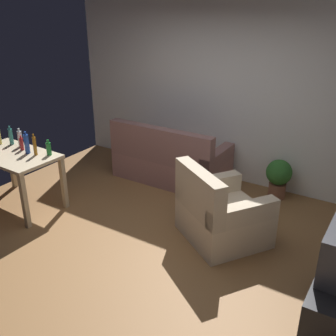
{
  "coord_description": "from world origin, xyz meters",
  "views": [
    {
      "loc": [
        2.4,
        -3.14,
        2.63
      ],
      "look_at": [
        0.1,
        0.5,
        0.75
      ],
      "focal_mm": 41.84,
      "sensor_mm": 36.0,
      "label": 1
    }
  ],
  "objects_px": {
    "bottle_green": "(49,148)",
    "bottle_blue": "(27,144)",
    "bottle_tall": "(11,136)",
    "desk": "(14,161)",
    "couch": "(170,161)",
    "armchair": "(220,214)",
    "bottle_clear": "(20,139)",
    "bottle_red": "(22,144)",
    "bottle_amber": "(35,146)",
    "potted_plant": "(279,176)"
  },
  "relations": [
    {
      "from": "armchair",
      "to": "bottle_red",
      "type": "relative_size",
      "value": 5.97
    },
    {
      "from": "couch",
      "to": "bottle_green",
      "type": "xyz_separation_m",
      "value": [
        -0.85,
        -1.57,
        0.54
      ]
    },
    {
      "from": "desk",
      "to": "armchair",
      "type": "bearing_deg",
      "value": 17.06
    },
    {
      "from": "bottle_tall",
      "to": "bottle_red",
      "type": "distance_m",
      "value": 0.32
    },
    {
      "from": "potted_plant",
      "to": "bottle_amber",
      "type": "xyz_separation_m",
      "value": [
        -2.61,
        -1.97,
        0.56
      ]
    },
    {
      "from": "bottle_green",
      "to": "bottle_red",
      "type": "bearing_deg",
      "value": -171.2
    },
    {
      "from": "bottle_red",
      "to": "bottle_green",
      "type": "bearing_deg",
      "value": 8.8
    },
    {
      "from": "desk",
      "to": "bottle_tall",
      "type": "relative_size",
      "value": 4.69
    },
    {
      "from": "couch",
      "to": "bottle_blue",
      "type": "relative_size",
      "value": 5.79
    },
    {
      "from": "bottle_tall",
      "to": "bottle_amber",
      "type": "bearing_deg",
      "value": -9.19
    },
    {
      "from": "bottle_green",
      "to": "bottle_amber",
      "type": "bearing_deg",
      "value": -147.31
    },
    {
      "from": "bottle_tall",
      "to": "bottle_green",
      "type": "distance_m",
      "value": 0.75
    },
    {
      "from": "potted_plant",
      "to": "bottle_blue",
      "type": "bearing_deg",
      "value": -144.09
    },
    {
      "from": "bottle_red",
      "to": "bottle_tall",
      "type": "bearing_deg",
      "value": 166.74
    },
    {
      "from": "armchair",
      "to": "bottle_amber",
      "type": "distance_m",
      "value": 2.5
    },
    {
      "from": "potted_plant",
      "to": "bottle_clear",
      "type": "bearing_deg",
      "value": -148.43
    },
    {
      "from": "armchair",
      "to": "bottle_tall",
      "type": "xyz_separation_m",
      "value": [
        -2.96,
        -0.49,
        0.55
      ]
    },
    {
      "from": "couch",
      "to": "desk",
      "type": "height_order",
      "value": "couch"
    },
    {
      "from": "bottle_red",
      "to": "bottle_green",
      "type": "distance_m",
      "value": 0.45
    },
    {
      "from": "bottle_tall",
      "to": "bottle_amber",
      "type": "xyz_separation_m",
      "value": [
        0.6,
        -0.1,
        0.01
      ]
    },
    {
      "from": "bottle_red",
      "to": "desk",
      "type": "bearing_deg",
      "value": -90.89
    },
    {
      "from": "couch",
      "to": "bottle_clear",
      "type": "height_order",
      "value": "bottle_clear"
    },
    {
      "from": "couch",
      "to": "bottle_red",
      "type": "distance_m",
      "value": 2.16
    },
    {
      "from": "desk",
      "to": "bottle_blue",
      "type": "distance_m",
      "value": 0.31
    },
    {
      "from": "couch",
      "to": "bottle_blue",
      "type": "height_order",
      "value": "bottle_blue"
    },
    {
      "from": "potted_plant",
      "to": "bottle_clear",
      "type": "distance_m",
      "value": 3.6
    },
    {
      "from": "potted_plant",
      "to": "bottle_amber",
      "type": "bearing_deg",
      "value": -142.9
    },
    {
      "from": "bottle_green",
      "to": "bottle_blue",
      "type": "bearing_deg",
      "value": -159.03
    },
    {
      "from": "potted_plant",
      "to": "bottle_amber",
      "type": "relative_size",
      "value": 2.01
    },
    {
      "from": "couch",
      "to": "bottle_tall",
      "type": "bearing_deg",
      "value": 44.27
    },
    {
      "from": "armchair",
      "to": "bottle_red",
      "type": "bearing_deg",
      "value": 45.74
    },
    {
      "from": "desk",
      "to": "couch",
      "type": "bearing_deg",
      "value": 55.89
    },
    {
      "from": "armchair",
      "to": "bottle_amber",
      "type": "bearing_deg",
      "value": 47.78
    },
    {
      "from": "armchair",
      "to": "bottle_tall",
      "type": "bearing_deg",
      "value": 43.16
    },
    {
      "from": "bottle_clear",
      "to": "bottle_amber",
      "type": "bearing_deg",
      "value": -14.26
    },
    {
      "from": "couch",
      "to": "bottle_amber",
      "type": "distance_m",
      "value": 2.02
    },
    {
      "from": "bottle_blue",
      "to": "potted_plant",
      "type": "bearing_deg",
      "value": 35.91
    },
    {
      "from": "bottle_tall",
      "to": "desk",
      "type": "bearing_deg",
      "value": -36.65
    },
    {
      "from": "potted_plant",
      "to": "bottle_tall",
      "type": "distance_m",
      "value": 3.76
    },
    {
      "from": "desk",
      "to": "bottle_amber",
      "type": "bearing_deg",
      "value": 25.2
    },
    {
      "from": "couch",
      "to": "armchair",
      "type": "distance_m",
      "value": 1.73
    },
    {
      "from": "couch",
      "to": "potted_plant",
      "type": "height_order",
      "value": "couch"
    },
    {
      "from": "armchair",
      "to": "bottle_clear",
      "type": "distance_m",
      "value": 2.88
    },
    {
      "from": "bottle_clear",
      "to": "bottle_blue",
      "type": "height_order",
      "value": "bottle_blue"
    },
    {
      "from": "potted_plant",
      "to": "bottle_red",
      "type": "distance_m",
      "value": 3.54
    },
    {
      "from": "potted_plant",
      "to": "bottle_tall",
      "type": "bearing_deg",
      "value": -149.72
    },
    {
      "from": "potted_plant",
      "to": "bottle_blue",
      "type": "distance_m",
      "value": 3.44
    },
    {
      "from": "bottle_green",
      "to": "couch",
      "type": "bearing_deg",
      "value": 61.41
    },
    {
      "from": "bottle_blue",
      "to": "bottle_clear",
      "type": "bearing_deg",
      "value": 157.03
    },
    {
      "from": "bottle_clear",
      "to": "armchair",
      "type": "bearing_deg",
      "value": 9.87
    }
  ]
}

